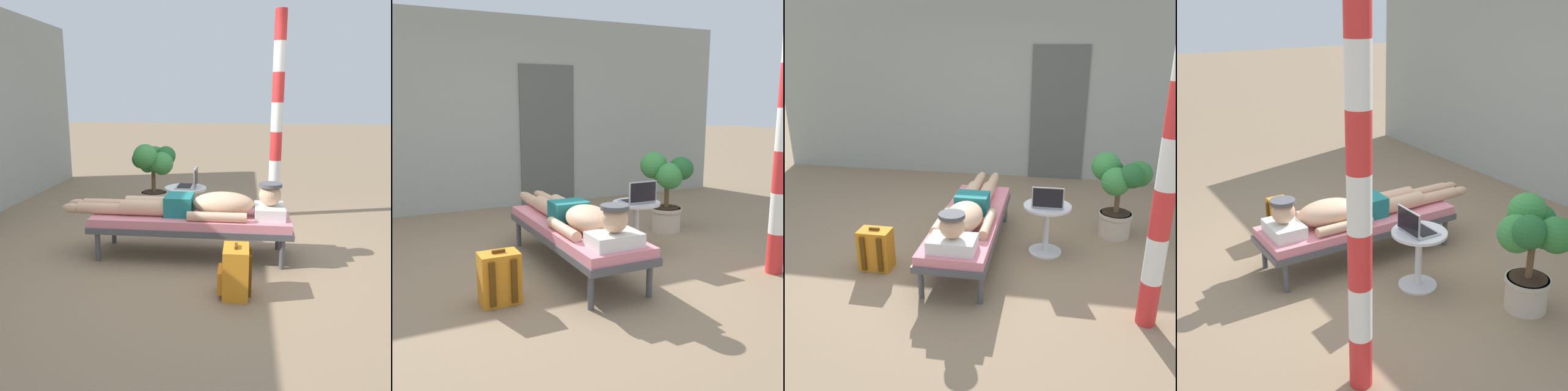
{
  "view_description": "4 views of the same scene",
  "coord_description": "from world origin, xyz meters",
  "views": [
    {
      "loc": [
        -3.96,
        -0.48,
        1.56
      ],
      "look_at": [
        0.11,
        -0.02,
        0.59
      ],
      "focal_mm": 39.23,
      "sensor_mm": 36.0,
      "label": 1
    },
    {
      "loc": [
        -1.68,
        -3.77,
        1.52
      ],
      "look_at": [
        0.2,
        0.12,
        0.65
      ],
      "focal_mm": 43.16,
      "sensor_mm": 36.0,
      "label": 2
    },
    {
      "loc": [
        0.8,
        -3.82,
        2.06
      ],
      "look_at": [
        0.1,
        0.1,
        0.61
      ],
      "focal_mm": 38.73,
      "sensor_mm": 36.0,
      "label": 3
    },
    {
      "loc": [
        4.0,
        -2.28,
        2.41
      ],
      "look_at": [
        -0.11,
        0.26,
        0.54
      ],
      "focal_mm": 48.13,
      "sensor_mm": 36.0,
      "label": 4
    }
  ],
  "objects": [
    {
      "name": "lounge_chair",
      "position": [
        0.02,
        0.02,
        0.35
      ],
      "size": [
        0.61,
        1.94,
        0.42
      ],
      "color": "#4C4C51",
      "rests_on": "ground"
    },
    {
      "name": "backpack",
      "position": [
        -0.81,
        -0.44,
        0.2
      ],
      "size": [
        0.3,
        0.26,
        0.42
      ],
      "color": "orange",
      "rests_on": "ground"
    },
    {
      "name": "ground_plane",
      "position": [
        0.0,
        0.0,
        0.0
      ],
      "size": [
        40.0,
        40.0,
        0.0
      ],
      "primitive_type": "plane",
      "color": "#8C7256"
    },
    {
      "name": "laptop",
      "position": [
        0.78,
        0.12,
        0.58
      ],
      "size": [
        0.31,
        0.24,
        0.23
      ],
      "color": "#A5A8AD",
      "rests_on": "side_table"
    },
    {
      "name": "potted_plant",
      "position": [
        1.52,
        0.7,
        0.6
      ],
      "size": [
        0.64,
        0.55,
        0.94
      ],
      "color": "#BFB29E",
      "rests_on": "ground"
    },
    {
      "name": "side_table",
      "position": [
        0.78,
        0.18,
        0.36
      ],
      "size": [
        0.48,
        0.48,
        0.52
      ],
      "color": "silver",
      "rests_on": "ground"
    },
    {
      "name": "porch_post",
      "position": [
        1.59,
        -0.88,
        1.28
      ],
      "size": [
        0.15,
        0.15,
        2.56
      ],
      "color": "red",
      "rests_on": "ground"
    },
    {
      "name": "person_reclining",
      "position": [
        0.02,
        -0.07,
        0.52
      ],
      "size": [
        0.53,
        2.17,
        0.33
      ],
      "color": "white",
      "rests_on": "lounge_chair"
    }
  ]
}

